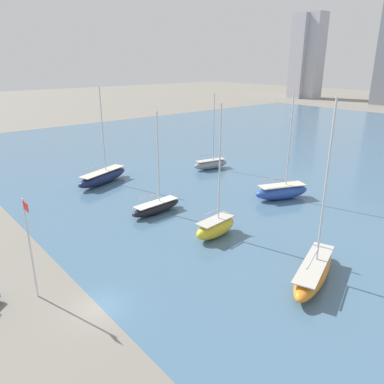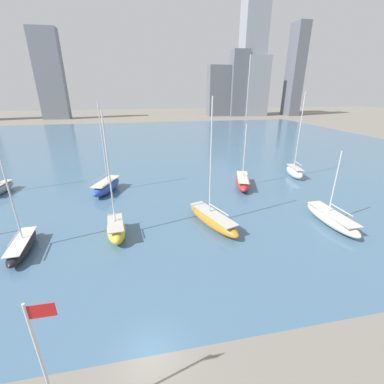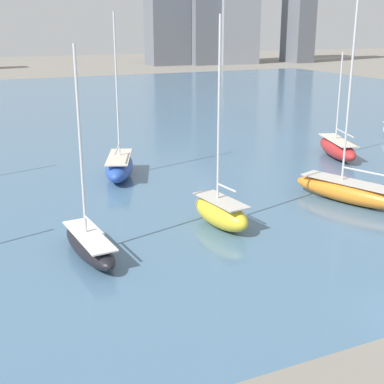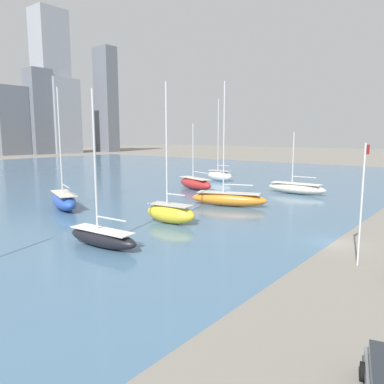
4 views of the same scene
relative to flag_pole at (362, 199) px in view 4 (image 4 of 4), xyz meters
The scene contains 9 objects.
ground_plane 7.68m from the flag_pole, 35.64° to the left, with size 500.00×500.00×0.00m, color gray.
flag_pole is the anchor object (origin of this frame).
sailboat_red 41.20m from the flag_pole, 55.08° to the left, with size 5.19×9.37×11.61m.
sailboat_yellow 20.26m from the flag_pole, 86.06° to the left, with size 2.87×6.35×15.14m.
sailboat_black 21.07m from the flag_pole, 115.36° to the left, with size 2.55×7.92×13.40m.
sailboat_blue 36.13m from the flag_pole, 92.29° to the left, with size 5.55×8.78×15.58m.
sailboat_white 52.25m from the flag_pole, 45.57° to the left, with size 2.86×6.68×16.93m.
sailboat_orange 24.99m from the flag_pole, 55.68° to the left, with size 5.81×10.62×16.58m.
sailboat_cream 34.87m from the flag_pole, 30.32° to the left, with size 2.67×9.88×10.08m.
Camera 4 is at (-33.41, -10.29, 9.60)m, focal length 35.00 mm.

